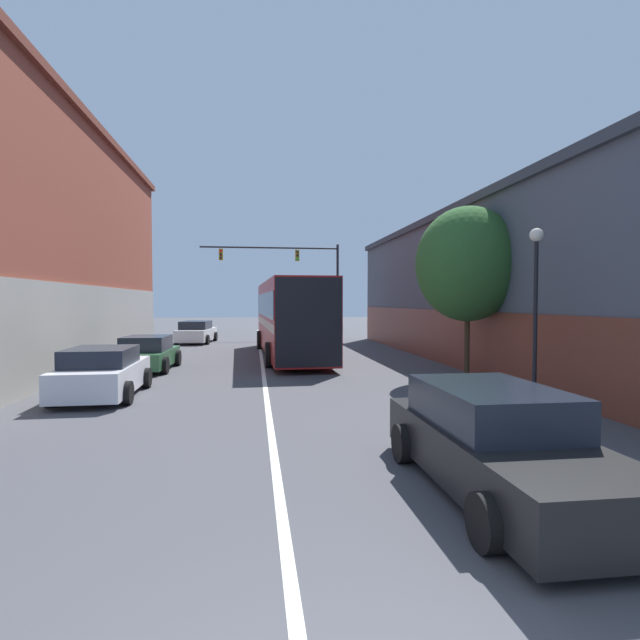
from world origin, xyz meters
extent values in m
cube|color=silver|center=(0.00, 18.83, 0.00)|extent=(0.14, 49.65, 0.01)
cube|color=#9E998E|center=(-6.55, 18.97, 1.60)|extent=(0.24, 20.71, 3.20)
cube|color=#4C515B|center=(11.40, 17.76, 3.20)|extent=(7.81, 27.95, 6.41)
cube|color=brown|center=(7.55, 17.76, 1.12)|extent=(0.24, 27.39, 2.24)
cube|color=#393D44|center=(11.40, 17.76, 6.26)|extent=(8.12, 28.23, 0.30)
cube|color=maroon|center=(1.35, 21.32, 1.86)|extent=(2.84, 12.64, 3.28)
cube|color=black|center=(1.35, 21.32, 2.45)|extent=(2.88, 12.39, 1.05)
cube|color=beige|center=(1.35, 21.32, 1.60)|extent=(2.87, 12.51, 0.33)
cube|color=black|center=(1.57, 15.07, 1.86)|extent=(2.36, 0.14, 3.15)
cylinder|color=black|center=(-0.01, 25.17, 0.50)|extent=(0.33, 1.01, 1.00)
cylinder|color=black|center=(2.45, 25.26, 0.50)|extent=(0.33, 1.01, 1.00)
cylinder|color=black|center=(0.26, 17.39, 0.50)|extent=(0.33, 1.01, 1.00)
cylinder|color=black|center=(2.72, 17.47, 0.50)|extent=(0.33, 1.01, 1.00)
cube|color=black|center=(2.93, 4.06, 0.52)|extent=(1.71, 4.68, 0.70)
cube|color=black|center=(2.93, 4.34, 1.14)|extent=(1.57, 2.43, 0.55)
cylinder|color=black|center=(2.05, 5.51, 0.31)|extent=(0.22, 0.62, 0.62)
cylinder|color=black|center=(3.81, 5.51, 0.31)|extent=(0.22, 0.62, 0.62)
cylinder|color=black|center=(2.05, 2.61, 0.31)|extent=(0.22, 0.62, 0.62)
cube|color=silver|center=(-4.41, 11.98, 0.53)|extent=(1.80, 4.07, 0.72)
cube|color=black|center=(-4.40, 11.78, 1.12)|extent=(1.63, 2.13, 0.46)
cylinder|color=black|center=(-5.33, 13.21, 0.30)|extent=(0.23, 0.61, 0.60)
cylinder|color=black|center=(-3.53, 13.25, 0.30)|extent=(0.23, 0.61, 0.60)
cylinder|color=black|center=(-5.28, 10.71, 0.30)|extent=(0.23, 0.61, 0.60)
cylinder|color=black|center=(-3.49, 10.74, 0.30)|extent=(0.23, 0.61, 0.60)
cube|color=#285633|center=(-4.32, 17.31, 0.47)|extent=(1.81, 3.88, 0.59)
cube|color=black|center=(-4.32, 17.12, 1.03)|extent=(1.61, 2.04, 0.54)
cylinder|color=black|center=(-5.13, 18.52, 0.31)|extent=(0.24, 0.64, 0.63)
cylinder|color=black|center=(-3.41, 18.45, 0.31)|extent=(0.24, 0.64, 0.63)
cylinder|color=black|center=(-5.23, 16.16, 0.31)|extent=(0.24, 0.64, 0.63)
cylinder|color=black|center=(-3.50, 16.09, 0.31)|extent=(0.24, 0.64, 0.63)
cube|color=silver|center=(-3.92, 29.87, 0.52)|extent=(2.20, 4.59, 0.71)
cube|color=black|center=(-3.94, 29.65, 1.13)|extent=(1.85, 2.46, 0.50)
cylinder|color=black|center=(-4.70, 31.33, 0.30)|extent=(0.28, 0.62, 0.60)
cylinder|color=black|center=(-2.87, 31.15, 0.30)|extent=(0.28, 0.62, 0.60)
cylinder|color=black|center=(-4.97, 28.59, 0.30)|extent=(0.28, 0.62, 0.60)
cylinder|color=black|center=(-3.14, 28.41, 0.30)|extent=(0.28, 0.62, 0.60)
cylinder|color=black|center=(5.71, 33.65, 3.37)|extent=(0.18, 0.18, 6.73)
cylinder|color=black|center=(0.81, 33.65, 6.43)|extent=(9.80, 0.12, 0.12)
cube|color=#9E8419|center=(2.77, 33.65, 5.91)|extent=(0.28, 0.24, 0.80)
sphere|color=black|center=(2.77, 33.50, 6.16)|extent=(0.18, 0.18, 0.18)
sphere|color=black|center=(2.77, 33.50, 5.91)|extent=(0.18, 0.18, 0.18)
sphere|color=green|center=(2.77, 33.50, 5.66)|extent=(0.18, 0.18, 0.18)
cube|color=#9E8419|center=(-2.62, 33.65, 5.91)|extent=(0.28, 0.24, 0.80)
sphere|color=red|center=(-2.62, 33.50, 6.16)|extent=(0.18, 0.18, 0.18)
sphere|color=black|center=(-2.62, 33.50, 5.91)|extent=(0.18, 0.18, 0.18)
sphere|color=black|center=(-2.62, 33.50, 5.66)|extent=(0.18, 0.18, 0.18)
cone|color=black|center=(6.41, 9.04, 0.10)|extent=(0.26, 0.26, 0.20)
cylinder|color=black|center=(6.41, 9.04, 2.04)|extent=(0.10, 0.10, 4.07)
sphere|color=#EFE5CC|center=(6.41, 9.04, 4.19)|extent=(0.33, 0.33, 0.33)
cylinder|color=#3D2D1E|center=(6.71, 13.59, 1.18)|extent=(0.18, 0.18, 2.37)
ellipsoid|color=#2D5B28|center=(6.71, 13.59, 3.84)|extent=(3.46, 3.11, 3.81)
camera|label=1|loc=(-0.32, -2.19, 2.59)|focal=28.00mm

